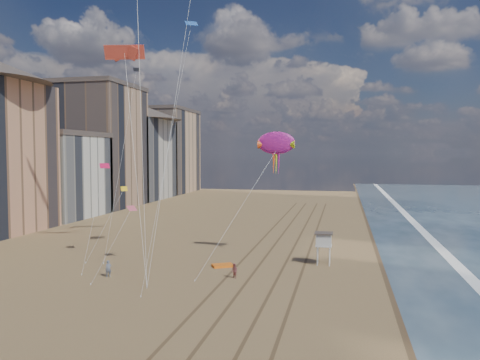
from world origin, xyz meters
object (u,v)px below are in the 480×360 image
Objects in this scene: lifeguard_stand at (324,240)px; grounded_kite at (223,265)px; kite_flyer_b at (234,271)px; kite_flyer_a at (108,269)px; show_kite at (276,143)px.

lifeguard_stand reaches higher than grounded_kite.
grounded_kite is 1.49× the size of kite_flyer_b.
grounded_kite is at bearing -5.00° from kite_flyer_a.
kite_flyer_a is at bearing -133.91° from kite_flyer_b.
show_kite reaches higher than grounded_kite.
show_kite reaches higher than lifeguard_stand.
kite_flyer_a reaches higher than grounded_kite.
grounded_kite is 15.78m from show_kite.
kite_flyer_b is (-8.62, -7.96, -2.08)m from lifeguard_stand.
kite_flyer_b is at bearing -137.27° from lifeguard_stand.
lifeguard_stand is 0.20× the size of show_kite.
lifeguard_stand is 11.92m from kite_flyer_b.
kite_flyer_a is (-15.57, -12.43, -13.07)m from show_kite.
show_kite is 16.85m from kite_flyer_b.
lifeguard_stand is 1.61× the size of grounded_kite.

